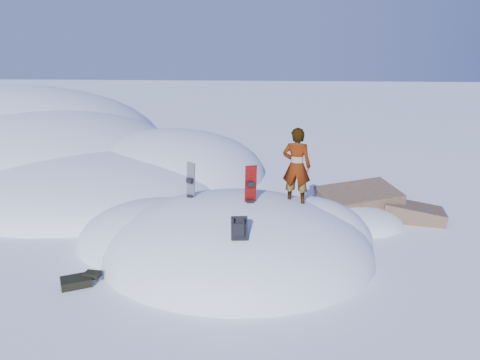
# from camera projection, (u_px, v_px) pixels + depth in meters

# --- Properties ---
(ground) EXTENTS (120.00, 120.00, 0.00)m
(ground) POSITION_uv_depth(u_px,v_px,m) (237.00, 253.00, 12.07)
(ground) COLOR white
(ground) RESTS_ON ground
(snow_mound) EXTENTS (8.00, 6.00, 3.00)m
(snow_mound) POSITION_uv_depth(u_px,v_px,m) (231.00, 249.00, 12.31)
(snow_mound) COLOR silver
(snow_mound) RESTS_ON ground
(snow_ridge) EXTENTS (21.50, 18.50, 6.40)m
(snow_ridge) POSITION_uv_depth(u_px,v_px,m) (37.00, 158.00, 22.29)
(snow_ridge) COLOR silver
(snow_ridge) RESTS_ON ground
(rock_outcrop) EXTENTS (4.68, 4.41, 1.68)m
(rock_outcrop) POSITION_uv_depth(u_px,v_px,m) (363.00, 216.00, 14.67)
(rock_outcrop) COLOR brown
(rock_outcrop) RESTS_ON ground
(snowboard_red) EXTENTS (0.31, 0.26, 1.54)m
(snowboard_red) POSITION_uv_depth(u_px,v_px,m) (250.00, 195.00, 11.40)
(snowboard_red) COLOR #BC0C0A
(snowboard_red) RESTS_ON snow_mound
(snowboard_dark) EXTENTS (0.30, 0.29, 1.51)m
(snowboard_dark) POSITION_uv_depth(u_px,v_px,m) (191.00, 191.00, 12.09)
(snowboard_dark) COLOR black
(snowboard_dark) RESTS_ON snow_mound
(backpack) EXTENTS (0.39, 0.46, 0.59)m
(backpack) POSITION_uv_depth(u_px,v_px,m) (239.00, 228.00, 9.97)
(backpack) COLOR black
(backpack) RESTS_ON snow_mound
(gear_pile) EXTENTS (0.89, 0.71, 0.23)m
(gear_pile) POSITION_uv_depth(u_px,v_px,m) (79.00, 280.00, 10.46)
(gear_pile) COLOR black
(gear_pile) RESTS_ON ground
(person) EXTENTS (0.80, 0.61, 1.97)m
(person) POSITION_uv_depth(u_px,v_px,m) (297.00, 166.00, 11.74)
(person) COLOR slate
(person) RESTS_ON snow_mound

